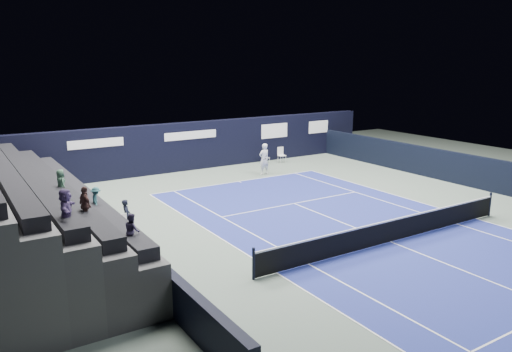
% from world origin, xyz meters
% --- Properties ---
extents(ground, '(48.00, 48.00, 0.00)m').
position_xyz_m(ground, '(0.00, 2.00, 0.00)').
color(ground, '#596A5F').
rests_on(ground, ground).
extents(court_surface, '(10.97, 23.77, 0.01)m').
position_xyz_m(court_surface, '(0.00, 0.00, 0.00)').
color(court_surface, navy).
rests_on(court_surface, ground).
extents(enclosure_wall_right, '(0.30, 22.00, 1.80)m').
position_xyz_m(enclosure_wall_right, '(10.50, 6.00, 0.90)').
color(enclosure_wall_right, black).
rests_on(enclosure_wall_right, ground).
extents(folding_chair_back_a, '(0.47, 0.50, 0.94)m').
position_xyz_m(folding_chair_back_a, '(4.17, 15.42, 0.63)').
color(folding_chair_back_a, white).
rests_on(folding_chair_back_a, ground).
extents(folding_chair_back_b, '(0.52, 0.50, 1.08)m').
position_xyz_m(folding_chair_back_b, '(5.41, 15.20, 0.61)').
color(folding_chair_back_b, silver).
rests_on(folding_chair_back_b, ground).
extents(line_judge_chair, '(0.42, 0.41, 0.89)m').
position_xyz_m(line_judge_chair, '(-8.64, 6.43, 0.51)').
color(line_judge_chair, white).
rests_on(line_judge_chair, ground).
extents(line_judge, '(0.48, 0.59, 1.39)m').
position_xyz_m(line_judge, '(-8.38, 6.78, 0.69)').
color(line_judge, black).
rests_on(line_judge, ground).
extents(court_markings, '(11.03, 23.83, 0.00)m').
position_xyz_m(court_markings, '(0.00, 0.00, 0.01)').
color(court_markings, white).
rests_on(court_markings, court_surface).
extents(tennis_net, '(12.90, 0.10, 1.10)m').
position_xyz_m(tennis_net, '(0.00, 0.00, 0.51)').
color(tennis_net, black).
rests_on(tennis_net, ground).
extents(back_sponsor_wall, '(26.00, 0.63, 3.10)m').
position_xyz_m(back_sponsor_wall, '(0.01, 16.50, 1.55)').
color(back_sponsor_wall, black).
rests_on(back_sponsor_wall, ground).
extents(side_barrier_left, '(0.33, 22.00, 1.20)m').
position_xyz_m(side_barrier_left, '(-9.50, 5.97, 0.60)').
color(side_barrier_left, black).
rests_on(side_barrier_left, ground).
extents(tennis_player, '(0.75, 0.87, 1.96)m').
position_xyz_m(tennis_player, '(2.32, 12.67, 0.98)').
color(tennis_player, silver).
rests_on(tennis_player, ground).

